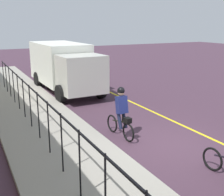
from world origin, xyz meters
TOP-DOWN VIEW (x-y plane):
  - ground_plane at (0.00, 0.00)m, footprint 80.00×80.00m
  - lane_line_centre at (0.00, -1.60)m, footprint 36.00×0.12m
  - sidewalk at (0.00, 3.40)m, footprint 40.00×3.20m
  - iron_fence at (1.00, 3.80)m, footprint 20.28×0.04m
  - cyclist_lead at (1.37, 1.15)m, footprint 1.71×0.38m
  - box_truck_background at (9.10, 0.65)m, footprint 6.76×2.67m

SIDE VIEW (x-z plane):
  - ground_plane at x=0.00m, z-range 0.00..0.00m
  - lane_line_centre at x=0.00m, z-range 0.00..0.01m
  - sidewalk at x=0.00m, z-range 0.00..0.15m
  - cyclist_lead at x=1.37m, z-range 0.00..1.82m
  - iron_fence at x=1.00m, z-range 0.47..2.07m
  - box_truck_background at x=9.10m, z-range 0.16..2.94m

